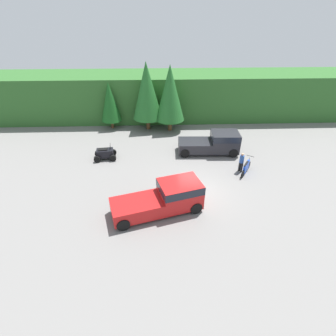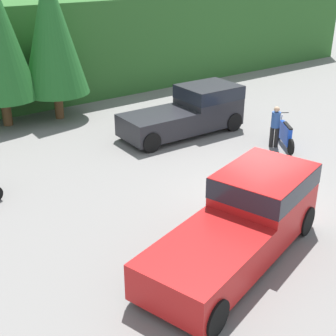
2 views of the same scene
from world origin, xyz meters
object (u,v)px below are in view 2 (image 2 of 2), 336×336
traffic_cone (231,187)px  pickup_truck_red (246,216)px  pickup_truck_second (192,109)px  rider_person (275,125)px  dirt_bike (285,135)px

traffic_cone → pickup_truck_red: bearing=-127.6°
pickup_truck_second → rider_person: size_ratio=3.23×
pickup_truck_second → traffic_cone: (-2.74, -5.37, -0.78)m
pickup_truck_second → dirt_bike: bearing=-60.1°
pickup_truck_red → pickup_truck_second: bearing=42.9°
pickup_truck_red → dirt_bike: (6.65, 4.31, -0.54)m
pickup_truck_red → dirt_bike: bearing=16.5°
traffic_cone → pickup_truck_second: bearing=62.9°
pickup_truck_red → dirt_bike: size_ratio=3.16×
pickup_truck_second → traffic_cone: bearing=-115.2°
pickup_truck_red → traffic_cone: size_ratio=11.28×
dirt_bike → rider_person: bearing=90.4°
rider_person → traffic_cone: (-4.29, -1.98, -0.67)m
pickup_truck_second → dirt_bike: 4.14m
pickup_truck_red → pickup_truck_second: same height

